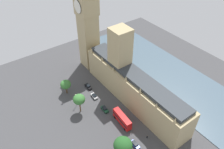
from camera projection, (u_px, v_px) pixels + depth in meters
The scene contains 14 objects.
ground_plane at pixel (130, 102), 104.06m from camera, with size 129.67×129.67×0.00m, color #424244.
river_thames at pixel (171, 78), 116.86m from camera, with size 33.00×116.71×0.25m, color #475B6B.
parliament_building at pixel (131, 83), 100.29m from camera, with size 11.06×59.67×32.62m.
clock_tower at pixel (87, 13), 107.92m from camera, with size 9.40×9.40×58.68m.
car_black_corner at pixel (88, 86), 110.99m from camera, with size 1.98×4.77×1.74m.
car_white_trailing at pixel (94, 96), 105.73m from camera, with size 2.12×4.27×1.74m.
car_dark_green_near_tower at pixel (105, 109), 99.39m from camera, with size 2.06×4.44×1.74m.
double_decker_bus_under_trees at pixel (122, 119), 92.84m from camera, with size 3.26×10.65×4.75m.
car_blue_far_end at pixel (135, 144), 85.44m from camera, with size 1.85×4.41×1.74m.
pedestrian_midblock at pixel (147, 137), 88.32m from camera, with size 0.58×0.64×1.53m.
plane_tree_opposite_hall at pixel (66, 85), 105.20m from camera, with size 5.01×5.01×7.62m.
plane_tree_by_river_gate at pixel (79, 99), 95.00m from camera, with size 5.24×5.24×9.64m.
plane_tree_kerbside at pixel (123, 145), 77.52m from camera, with size 6.72×6.72×10.44m.
street_lamp_leading at pixel (76, 98), 99.52m from camera, with size 0.56×0.56×6.81m.
Camera 1 is at (49.31, 53.74, 75.75)m, focal length 35.78 mm.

